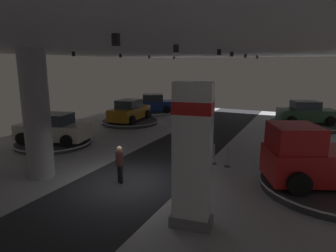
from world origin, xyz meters
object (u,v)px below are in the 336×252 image
at_px(brand_sign_pylon, 192,155).
at_px(display_car_deep_left, 152,104).
at_px(display_car_deep_right, 306,113).
at_px(display_car_mid_left, 53,129).
at_px(column_left, 37,115).
at_px(display_platform_mid_left, 54,143).
at_px(display_car_far_left, 130,111).
at_px(display_platform_mid_right, 334,186).
at_px(display_platform_deep_right, 306,124).
at_px(pickup_truck_mid_right, 329,160).
at_px(display_platform_deep_left, 151,113).
at_px(display_platform_far_left, 130,122).
at_px(visitor_walking_far, 120,162).
at_px(visitor_walking_near, 183,118).

bearing_deg(brand_sign_pylon, display_car_deep_left, 121.82).
distance_m(display_car_deep_right, display_car_mid_left, 18.53).
distance_m(column_left, display_platform_mid_left, 5.93).
bearing_deg(display_car_far_left, display_platform_mid_left, -94.96).
relative_size(display_platform_mid_right, display_car_deep_left, 1.25).
bearing_deg(brand_sign_pylon, display_platform_deep_right, 80.66).
bearing_deg(display_platform_mid_left, display_car_mid_left, 14.15).
distance_m(pickup_truck_mid_right, display_car_deep_left, 19.32).
bearing_deg(display_platform_mid_right, column_left, -161.60).
bearing_deg(display_car_deep_right, display_platform_deep_left, -179.38).
relative_size(display_platform_deep_right, display_car_deep_left, 1.22).
bearing_deg(display_platform_mid_right, display_platform_far_left, 151.61).
bearing_deg(pickup_truck_mid_right, display_platform_far_left, 150.71).
relative_size(display_car_deep_right, display_car_far_left, 1.05).
bearing_deg(pickup_truck_mid_right, display_platform_deep_right, 94.21).
relative_size(display_car_far_left, visitor_walking_far, 2.72).
xyz_separation_m(display_platform_mid_right, display_platform_mid_left, (-15.01, 0.20, -0.04)).
xyz_separation_m(pickup_truck_mid_right, display_platform_deep_left, (-14.63, 12.63, -1.11)).
xyz_separation_m(display_platform_far_left, display_car_mid_left, (-0.62, -7.56, 0.85)).
bearing_deg(display_platform_mid_right, display_car_far_left, 151.70).
relative_size(display_platform_far_left, display_platform_mid_left, 1.02).
distance_m(display_car_mid_left, visitor_walking_near, 8.99).
distance_m(brand_sign_pylon, display_platform_deep_left, 20.56).
xyz_separation_m(column_left, visitor_walking_near, (2.10, 11.12, -1.84)).
bearing_deg(brand_sign_pylon, display_platform_mid_left, 155.11).
xyz_separation_m(display_car_deep_left, display_platform_mid_left, (-0.11, -12.32, -0.87)).
height_order(brand_sign_pylon, visitor_walking_far, brand_sign_pylon).
xyz_separation_m(display_platform_deep_right, visitor_walking_near, (-8.21, -5.39, 0.73)).
xyz_separation_m(pickup_truck_mid_right, display_car_far_left, (-14.07, 7.86, -0.20)).
bearing_deg(visitor_walking_far, display_platform_mid_right, 20.29).
height_order(display_car_deep_right, pickup_truck_mid_right, pickup_truck_mid_right).
distance_m(display_car_deep_right, display_platform_deep_left, 13.70).
bearing_deg(display_car_deep_right, display_car_far_left, -159.41).
bearing_deg(display_platform_deep_right, display_car_deep_left, -179.39).
bearing_deg(display_platform_deep_right, brand_sign_pylon, -99.34).
distance_m(display_car_far_left, display_platform_mid_left, 7.62).
distance_m(brand_sign_pylon, display_car_mid_left, 12.05).
distance_m(visitor_walking_near, visitor_walking_far, 10.34).
xyz_separation_m(display_platform_deep_left, visitor_walking_near, (5.48, -5.23, 0.77)).
height_order(display_car_deep_right, display_car_deep_left, display_car_deep_right).
height_order(display_platform_deep_right, visitor_walking_far, visitor_walking_far).
bearing_deg(brand_sign_pylon, visitor_walking_near, 113.69).
bearing_deg(display_platform_far_left, display_platform_mid_left, -94.93).
height_order(display_platform_deep_left, display_car_deep_left, display_car_deep_left).
xyz_separation_m(pickup_truck_mid_right, display_platform_mid_left, (-14.72, 0.32, -1.11)).
height_order(display_platform_mid_left, visitor_walking_near, visitor_walking_near).
height_order(column_left, visitor_walking_far, column_left).
bearing_deg(display_car_deep_right, brand_sign_pylon, -99.26).
distance_m(display_platform_far_left, visitor_walking_near, 5.00).
height_order(display_platform_mid_right, display_platform_mid_left, display_platform_mid_right).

